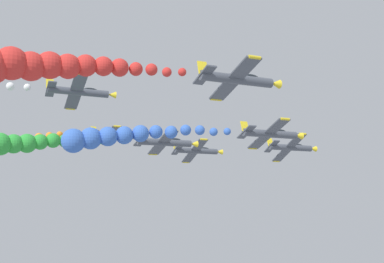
{
  "coord_description": "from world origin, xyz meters",
  "views": [
    {
      "loc": [
        70.2,
        -31.65,
        111.02
      ],
      "look_at": [
        0.0,
        0.0,
        121.93
      ],
      "focal_mm": 44.45,
      "sensor_mm": 36.0,
      "label": 1
    }
  ],
  "objects_px": {
    "airplane_left_outer": "(166,142)",
    "airplane_trailing": "(238,79)",
    "airplane_left_inner": "(197,151)",
    "airplane_right_outer": "(114,135)",
    "airplane_lead": "(291,147)",
    "airplane_right_inner": "(271,134)",
    "airplane_high_slot": "(80,92)"
  },
  "relations": [
    {
      "from": "airplane_left_inner",
      "to": "airplane_trailing",
      "type": "relative_size",
      "value": 1.0
    },
    {
      "from": "airplane_left_inner",
      "to": "airplane_left_outer",
      "type": "relative_size",
      "value": 1.0
    },
    {
      "from": "airplane_left_inner",
      "to": "airplane_high_slot",
      "type": "relative_size",
      "value": 1.0
    },
    {
      "from": "airplane_high_slot",
      "to": "airplane_left_outer",
      "type": "bearing_deg",
      "value": 88.88
    },
    {
      "from": "airplane_right_outer",
      "to": "airplane_trailing",
      "type": "bearing_deg",
      "value": 0.44
    },
    {
      "from": "airplane_lead",
      "to": "airplane_trailing",
      "type": "height_order",
      "value": "airplane_trailing"
    },
    {
      "from": "airplane_right_inner",
      "to": "airplane_high_slot",
      "type": "xyz_separation_m",
      "value": [
        -12.13,
        -25.74,
        6.42
      ]
    },
    {
      "from": "airplane_high_slot",
      "to": "airplane_right_inner",
      "type": "bearing_deg",
      "value": 64.77
    },
    {
      "from": "airplane_left_outer",
      "to": "airplane_trailing",
      "type": "height_order",
      "value": "airplane_trailing"
    },
    {
      "from": "airplane_lead",
      "to": "airplane_left_inner",
      "type": "bearing_deg",
      "value": -135.08
    },
    {
      "from": "airplane_right_outer",
      "to": "airplane_high_slot",
      "type": "xyz_separation_m",
      "value": [
        26.14,
        -12.35,
        2.75
      ]
    },
    {
      "from": "airplane_trailing",
      "to": "airplane_high_slot",
      "type": "height_order",
      "value": "airplane_high_slot"
    },
    {
      "from": "airplane_lead",
      "to": "airplane_right_outer",
      "type": "bearing_deg",
      "value": -134.17
    },
    {
      "from": "airplane_lead",
      "to": "airplane_right_inner",
      "type": "bearing_deg",
      "value": -45.13
    },
    {
      "from": "airplane_lead",
      "to": "airplane_trailing",
      "type": "xyz_separation_m",
      "value": [
        25.91,
        -25.84,
        3.99
      ]
    },
    {
      "from": "airplane_right_outer",
      "to": "airplane_right_inner",
      "type": "bearing_deg",
      "value": 19.28
    },
    {
      "from": "airplane_lead",
      "to": "airplane_high_slot",
      "type": "bearing_deg",
      "value": -89.03
    },
    {
      "from": "airplane_lead",
      "to": "airplane_high_slot",
      "type": "distance_m",
      "value": 39.15
    },
    {
      "from": "airplane_lead",
      "to": "airplane_high_slot",
      "type": "xyz_separation_m",
      "value": [
        0.66,
        -38.58,
        6.63
      ]
    },
    {
      "from": "airplane_lead",
      "to": "airplane_left_outer",
      "type": "relative_size",
      "value": 1.0
    },
    {
      "from": "airplane_lead",
      "to": "airplane_right_outer",
      "type": "height_order",
      "value": "airplane_right_outer"
    },
    {
      "from": "airplane_right_inner",
      "to": "airplane_left_outer",
      "type": "bearing_deg",
      "value": -134.68
    },
    {
      "from": "airplane_high_slot",
      "to": "airplane_right_outer",
      "type": "bearing_deg",
      "value": 154.71
    },
    {
      "from": "airplane_left_inner",
      "to": "airplane_trailing",
      "type": "height_order",
      "value": "airplane_trailing"
    },
    {
      "from": "airplane_right_inner",
      "to": "airplane_high_slot",
      "type": "bearing_deg",
      "value": -115.23
    },
    {
      "from": "airplane_right_inner",
      "to": "airplane_trailing",
      "type": "height_order",
      "value": "airplane_trailing"
    },
    {
      "from": "airplane_left_inner",
      "to": "airplane_right_outer",
      "type": "relative_size",
      "value": 1.0
    },
    {
      "from": "airplane_trailing",
      "to": "airplane_high_slot",
      "type": "bearing_deg",
      "value": -153.22
    },
    {
      "from": "airplane_left_inner",
      "to": "airplane_right_inner",
      "type": "distance_m",
      "value": 25.73
    },
    {
      "from": "airplane_left_inner",
      "to": "airplane_right_outer",
      "type": "xyz_separation_m",
      "value": [
        -12.53,
        -13.32,
        3.81
      ]
    },
    {
      "from": "airplane_left_inner",
      "to": "airplane_left_outer",
      "type": "distance_m",
      "value": 18.3
    },
    {
      "from": "airplane_right_outer",
      "to": "airplane_left_outer",
      "type": "bearing_deg",
      "value": 3.02
    }
  ]
}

